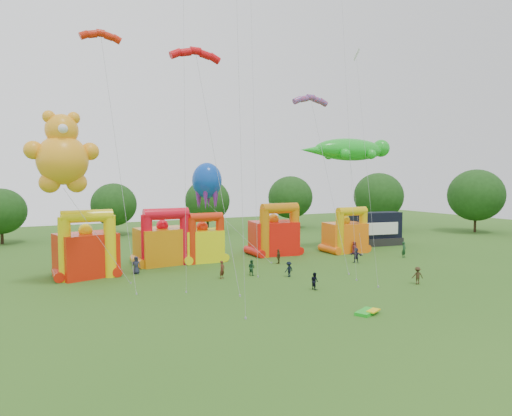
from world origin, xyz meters
name	(u,v)px	position (x,y,z in m)	size (l,w,h in m)	color
ground	(393,327)	(0.00, 0.00, 0.00)	(160.00, 160.00, 0.00)	#2C5818
tree_ring	(375,235)	(-1.19, 0.62, 6.26)	(124.55, 126.66, 12.07)	#352314
bouncy_castle_0	(86,251)	(-16.57, 25.85, 2.61)	(6.33, 5.56, 6.90)	red
bouncy_castle_1	(163,243)	(-7.80, 28.93, 2.49)	(6.12, 5.09, 6.59)	orange
bouncy_castle_2	(203,243)	(-3.17, 28.24, 2.27)	(4.79, 3.96, 5.94)	yellow
bouncy_castle_3	(275,235)	(6.91, 28.75, 2.56)	(6.35, 5.42, 6.78)	red
bouncy_castle_4	(346,235)	(16.39, 26.03, 2.34)	(5.53, 4.70, 6.14)	orange
stage_trailer	(376,229)	(24.20, 28.96, 2.36)	(7.87, 3.95, 4.92)	black
teddy_bear_kite	(76,187)	(-17.75, 21.87, 9.18)	(8.83, 4.52, 16.13)	#FDA01C
gecko_kite	(352,173)	(18.13, 27.04, 10.58)	(14.99, 7.58, 15.55)	green
octopus_kite	(231,221)	(0.88, 29.19, 4.63)	(6.41, 11.44, 12.04)	#0B3FB0
parafoil_kites	(197,163)	(-7.53, 17.77, 11.39)	(27.37, 12.06, 24.66)	red
diamond_kites	(277,120)	(-0.35, 15.38, 15.48)	(18.94, 18.18, 37.33)	red
folded_kite_bundle	(367,312)	(0.43, 3.12, 0.14)	(2.23, 1.75, 0.31)	green
spectator_0	(136,265)	(-11.84, 24.83, 0.92)	(0.90, 0.59, 1.84)	#23273A
spectator_1	(222,270)	(-4.66, 18.78, 0.90)	(0.66, 0.43, 1.80)	#4F2316
spectator_2	(251,268)	(-1.41, 18.77, 0.81)	(0.79, 0.61, 1.62)	#1A4324
spectator_3	(289,269)	(1.67, 16.43, 0.78)	(1.01, 0.58, 1.56)	black
spectator_4	(278,256)	(4.16, 22.91, 0.86)	(1.00, 0.42, 1.71)	#443A1B
spectator_5	(356,255)	(12.63, 19.32, 0.89)	(1.66, 0.53, 1.79)	#252138
spectator_6	(354,248)	(16.18, 24.00, 0.84)	(0.82, 0.54, 1.69)	maroon
spectator_7	(404,250)	(20.26, 19.37, 0.99)	(0.72, 0.47, 1.98)	#183E20
spectator_8	(315,281)	(1.04, 10.93, 0.78)	(0.76, 0.59, 1.56)	black
spectator_9	(417,276)	(10.86, 8.21, 0.83)	(1.07, 0.62, 1.66)	#362715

